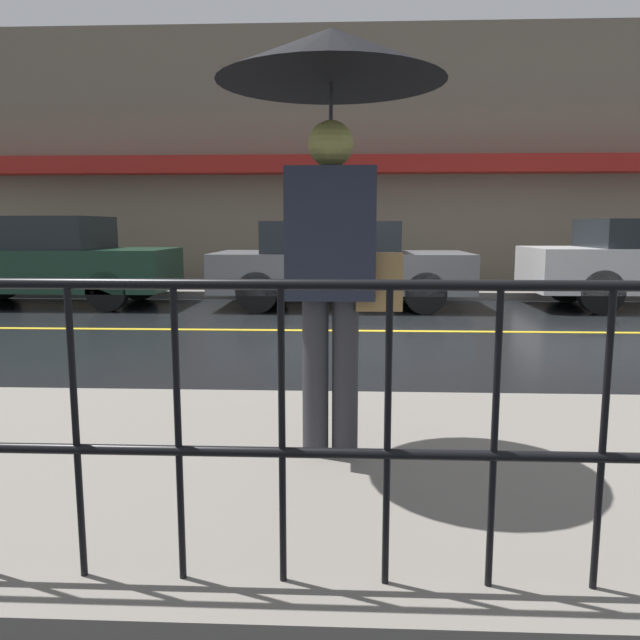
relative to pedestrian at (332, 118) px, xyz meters
The scene contains 9 objects.
ground_plane 5.19m from the pedestrian, 85.28° to the left, with size 80.00×80.00×0.00m, color black.
sidewalk_near 1.87m from the pedestrian, 14.25° to the right, with size 28.00×2.77×0.14m.
sidewalk_far 9.38m from the pedestrian, 87.52° to the left, with size 28.00×1.68×0.14m.
lane_marking 5.19m from the pedestrian, 85.28° to the left, with size 25.20×0.12×0.01m.
building_storefront 10.19m from the pedestrian, 87.76° to the left, with size 28.00×0.85×5.42m.
railing_foreground 1.70m from the pedestrian, 72.16° to the right, with size 12.00×0.04×1.05m.
pedestrian is the anchor object (origin of this frame).
car_dark_green 9.01m from the pedestrian, 124.99° to the left, with size 4.24×1.77×1.52m.
car_grey 7.42m from the pedestrian, 90.56° to the left, with size 4.25×1.93×1.44m.
Camera 1 is at (-0.31, -8.06, 1.36)m, focal length 35.00 mm.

